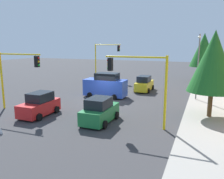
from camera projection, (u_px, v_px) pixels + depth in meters
ground_plane at (102, 101)px, 24.95m from camera, size 120.00×120.00×0.00m
sidewalk_kerb at (208, 99)px, 25.67m from camera, size 80.00×4.00×0.15m
traffic_signal_near_right at (17, 70)px, 20.81m from camera, size 0.36×4.59×5.26m
traffic_signal_near_left at (140, 76)px, 16.72m from camera, size 0.36×4.59×5.24m
traffic_signal_far_right at (105, 55)px, 38.99m from camera, size 0.36×4.59×5.99m
street_lamp_curbside at (198, 60)px, 24.05m from camera, size 2.15×0.28×7.00m
tree_roadside_far at (204, 50)px, 36.92m from camera, size 4.20×4.20×7.67m
tree_roadside_near at (213, 62)px, 18.41m from camera, size 3.88×3.88×7.08m
delivery_van_blue at (105, 86)px, 26.71m from camera, size 2.22×4.80×2.77m
car_yellow at (144, 84)px, 30.15m from camera, size 3.97×1.95×1.98m
car_green at (100, 111)px, 18.11m from camera, size 3.93×2.07×1.98m
car_red at (39, 105)px, 19.86m from camera, size 3.83×2.03×1.98m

